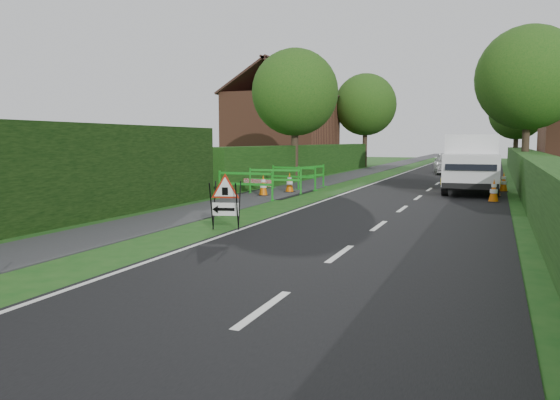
# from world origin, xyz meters

# --- Properties ---
(ground) EXTENTS (120.00, 120.00, 0.00)m
(ground) POSITION_xyz_m (0.00, 0.00, 0.00)
(ground) COLOR #184C15
(ground) RESTS_ON ground
(road_surface) EXTENTS (6.00, 90.00, 0.02)m
(road_surface) POSITION_xyz_m (2.50, 35.00, 0.00)
(road_surface) COLOR black
(road_surface) RESTS_ON ground
(footpath) EXTENTS (2.00, 90.00, 0.02)m
(footpath) POSITION_xyz_m (-3.00, 35.00, 0.01)
(footpath) COLOR #2D2D30
(footpath) RESTS_ON ground
(hedge_west_far) EXTENTS (1.00, 24.00, 1.80)m
(hedge_west_far) POSITION_xyz_m (-5.00, 22.00, 0.00)
(hedge_west_far) COLOR #14380F
(hedge_west_far) RESTS_ON ground
(hedge_east) EXTENTS (1.20, 50.00, 1.50)m
(hedge_east) POSITION_xyz_m (6.50, 16.00, 0.00)
(hedge_east) COLOR #14380F
(hedge_east) RESTS_ON ground
(house_west) EXTENTS (7.50, 7.40, 7.88)m
(house_west) POSITION_xyz_m (-10.00, 30.00, 2.90)
(house_west) COLOR brown
(house_west) RESTS_ON ground
(tree_nw) EXTENTS (4.40, 4.40, 6.70)m
(tree_nw) POSITION_xyz_m (-4.60, 18.00, 4.48)
(tree_nw) COLOR #2D2116
(tree_nw) RESTS_ON ground
(tree_ne) EXTENTS (5.20, 5.20, 7.79)m
(tree_ne) POSITION_xyz_m (6.40, 22.00, 5.17)
(tree_ne) COLOR #2D2116
(tree_ne) RESTS_ON ground
(tree_fw) EXTENTS (4.80, 4.80, 7.24)m
(tree_fw) POSITION_xyz_m (-4.60, 34.00, 4.83)
(tree_fw) COLOR #2D2116
(tree_fw) RESTS_ON ground
(tree_fe) EXTENTS (4.20, 4.20, 6.33)m
(tree_fe) POSITION_xyz_m (6.40, 38.00, 4.22)
(tree_fe) COLOR #2D2116
(tree_fe) RESTS_ON ground
(triangle_sign) EXTENTS (0.92, 0.92, 1.10)m
(triangle_sign) POSITION_xyz_m (-0.69, 2.61, 0.77)
(triangle_sign) COLOR black
(triangle_sign) RESTS_ON ground
(works_van) EXTENTS (2.20, 5.12, 2.29)m
(works_van) POSITION_xyz_m (4.12, 14.43, 1.22)
(works_van) COLOR silver
(works_van) RESTS_ON ground
(traffic_cone_0) EXTENTS (0.38, 0.38, 0.79)m
(traffic_cone_0) POSITION_xyz_m (5.02, 11.04, 0.39)
(traffic_cone_0) COLOR black
(traffic_cone_0) RESTS_ON ground
(traffic_cone_1) EXTENTS (0.38, 0.38, 0.79)m
(traffic_cone_1) POSITION_xyz_m (5.09, 13.18, 0.39)
(traffic_cone_1) COLOR black
(traffic_cone_1) RESTS_ON ground
(traffic_cone_2) EXTENTS (0.38, 0.38, 0.79)m
(traffic_cone_2) POSITION_xyz_m (5.37, 15.23, 0.39)
(traffic_cone_2) COLOR black
(traffic_cone_2) RESTS_ON ground
(traffic_cone_3) EXTENTS (0.38, 0.38, 0.79)m
(traffic_cone_3) POSITION_xyz_m (-2.99, 10.19, 0.39)
(traffic_cone_3) COLOR black
(traffic_cone_3) RESTS_ON ground
(traffic_cone_4) EXTENTS (0.38, 0.38, 0.79)m
(traffic_cone_4) POSITION_xyz_m (-2.56, 11.83, 0.39)
(traffic_cone_4) COLOR black
(traffic_cone_4) RESTS_ON ground
(ped_barrier_0) EXTENTS (2.07, 0.40, 1.00)m
(ped_barrier_0) POSITION_xyz_m (-3.03, 8.72, 0.63)
(ped_barrier_0) COLOR #1A901E
(ped_barrier_0) RESTS_ON ground
(ped_barrier_1) EXTENTS (2.09, 0.73, 1.00)m
(ped_barrier_1) POSITION_xyz_m (-2.86, 11.07, 0.63)
(ped_barrier_1) COLOR #1A901E
(ped_barrier_1) RESTS_ON ground
(ped_barrier_2) EXTENTS (2.09, 0.63, 1.00)m
(ped_barrier_2) POSITION_xyz_m (-2.81, 13.00, 0.63)
(ped_barrier_2) COLOR #1A901E
(ped_barrier_2) RESTS_ON ground
(ped_barrier_3) EXTENTS (0.84, 2.08, 1.00)m
(ped_barrier_3) POSITION_xyz_m (-2.34, 13.91, 0.63)
(ped_barrier_3) COLOR #1A901E
(ped_barrier_3) RESTS_ON ground
(redwhite_plank) EXTENTS (1.43, 0.54, 0.25)m
(redwhite_plank) POSITION_xyz_m (-3.47, 10.76, 0.00)
(redwhite_plank) COLOR red
(redwhite_plank) RESTS_ON ground
(hatchback_car) EXTENTS (2.14, 4.20, 1.37)m
(hatchback_car) POSITION_xyz_m (2.26, 26.79, 0.69)
(hatchback_car) COLOR silver
(hatchback_car) RESTS_ON ground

